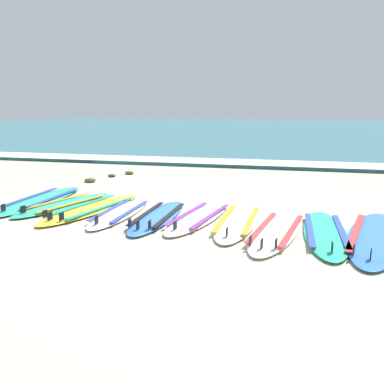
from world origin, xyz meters
name	(u,v)px	position (x,y,z in m)	size (l,w,h in m)	color
ground_plane	(201,214)	(0.00, 0.00, 0.00)	(80.00, 80.00, 0.00)	#C1B599
sea	(280,126)	(0.00, 35.01, 0.05)	(80.00, 60.00, 0.10)	teal
wave_foam_strip	(245,164)	(0.00, 5.67, 0.06)	(80.00, 1.33, 0.11)	white
surfboard_0	(40,200)	(-2.93, 0.10, 0.04)	(0.65, 2.44, 0.18)	#2DB793
surfboard_1	(65,204)	(-2.32, -0.09, 0.04)	(1.06, 2.13, 0.18)	#2DB793
surfboard_2	(93,208)	(-1.74, -0.23, 0.04)	(1.04, 2.37, 0.18)	yellow
surfboard_3	(120,213)	(-1.20, -0.37, 0.04)	(0.48, 1.93, 0.18)	white
surfboard_4	(158,216)	(-0.56, -0.43, 0.04)	(0.51, 2.02, 0.18)	#3875CC
surfboard_5	(199,217)	(0.04, -0.31, 0.04)	(0.85, 2.13, 0.18)	white
surfboard_6	(238,221)	(0.62, -0.40, 0.04)	(0.58, 2.11, 0.18)	white
surfboard_7	(277,231)	(1.18, -0.74, 0.04)	(0.86, 2.18, 0.18)	white
surfboard_8	(325,232)	(1.79, -0.64, 0.04)	(0.56, 2.16, 0.18)	#2DB793
surfboard_9	(375,236)	(2.38, -0.67, 0.04)	(1.16, 2.56, 0.18)	#3875CC
seaweed_clump_near_shoreline	(129,173)	(-2.63, 3.33, 0.04)	(0.23, 0.19, 0.08)	#384723
seaweed_clump_mid_sand	(90,180)	(-3.03, 2.08, 0.05)	(0.26, 0.21, 0.09)	#4C4228
seaweed_clump_by_the_boards	(112,176)	(-2.88, 2.86, 0.03)	(0.20, 0.16, 0.07)	#2D381E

